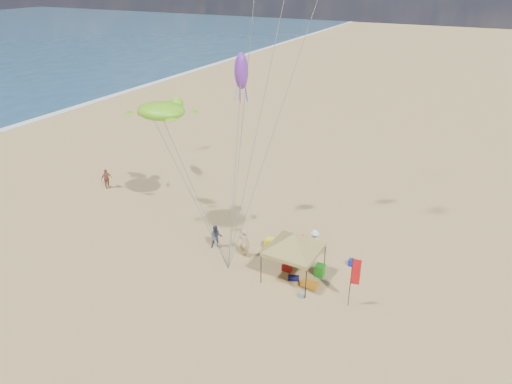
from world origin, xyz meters
TOP-DOWN VIEW (x-y plane):
  - ground at (0.00, 0.00)m, footprint 280.00×280.00m
  - canopy_tent at (3.09, 1.54)m, footprint 5.34×5.34m
  - feather_flag at (6.71, 0.66)m, footprint 0.44×0.13m
  - cooler_red at (2.54, 1.97)m, footprint 0.54×0.38m
  - cooler_blue at (5.77, 4.17)m, footprint 0.54×0.38m
  - bag_navy at (3.25, 1.26)m, footprint 0.69×0.54m
  - bag_orange at (1.98, 5.24)m, footprint 0.54×0.69m
  - chair_green at (4.36, 2.38)m, footprint 0.50×0.50m
  - chair_yellow at (0.66, 3.55)m, footprint 0.50×0.50m
  - crate_grey at (4.17, 0.18)m, footprint 0.34×0.30m
  - beach_cart at (4.26, 1.11)m, footprint 0.90×0.50m
  - person_near_a at (-0.33, 2.14)m, footprint 0.69×0.46m
  - person_near_b at (-2.30, 2.13)m, footprint 0.95×0.90m
  - person_near_c at (3.27, 4.35)m, footprint 1.19×0.94m
  - person_far_a at (-14.55, 5.52)m, footprint 0.59×1.00m
  - turtle_kite at (-6.54, 3.18)m, footprint 3.82×3.52m
  - fish_kite at (-8.81, 4.99)m, footprint 1.76×1.36m
  - squid_kite at (-2.90, 6.64)m, footprint 1.08×1.08m

SIDE VIEW (x-z plane):
  - ground at x=0.00m, z-range 0.00..0.00m
  - crate_grey at x=4.17m, z-range 0.00..0.28m
  - bag_navy at x=3.25m, z-range 0.00..0.36m
  - bag_orange at x=1.98m, z-range 0.00..0.36m
  - cooler_red at x=2.54m, z-range 0.00..0.38m
  - cooler_blue at x=5.77m, z-range 0.00..0.38m
  - beach_cart at x=4.26m, z-range 0.08..0.32m
  - chair_green at x=4.36m, z-range 0.00..0.70m
  - chair_yellow at x=0.66m, z-range 0.00..0.70m
  - person_near_b at x=-2.30m, z-range 0.00..1.55m
  - person_far_a at x=-14.55m, z-range 0.00..1.59m
  - person_near_c at x=3.27m, z-range 0.00..1.62m
  - person_near_a at x=-0.33m, z-range 0.00..1.87m
  - feather_flag at x=6.71m, z-range 0.50..3.43m
  - canopy_tent at x=3.09m, z-range 1.10..4.39m
  - fish_kite at x=-8.81m, z-range 6.61..7.31m
  - turtle_kite at x=-6.54m, z-range 7.38..8.40m
  - squid_kite at x=-2.90m, z-range 8.87..11.09m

